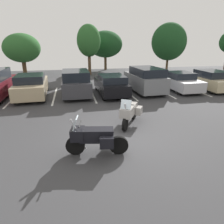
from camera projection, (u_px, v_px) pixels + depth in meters
ground at (122, 140)px, 8.05m from camera, size 44.00×44.00×0.10m
motorcycle_touring at (94, 137)px, 6.73m from camera, size 2.10×1.04×1.35m
motorcycle_second at (130, 112)px, 9.13m from camera, size 1.34×1.86×1.37m
parking_stripes at (92, 94)px, 15.00m from camera, size 21.75×5.18×0.01m
car_tan at (32, 86)px, 13.95m from camera, size 2.16×4.83×1.57m
car_charcoal at (76, 83)px, 14.39m from camera, size 1.94×4.48×1.78m
car_black at (111, 84)px, 14.64m from camera, size 1.92×4.58×1.44m
car_grey at (145, 80)px, 15.23m from camera, size 2.16×4.42×1.87m
car_silver at (179, 81)px, 15.97m from camera, size 1.85×4.54×1.43m
car_champagne at (209, 80)px, 16.32m from camera, size 1.94×4.77×1.52m
tree_right at (169, 42)px, 24.68m from camera, size 4.19×4.19×5.87m
tree_center_right at (89, 41)px, 22.53m from camera, size 2.64×2.64×5.52m
tree_left at (22, 48)px, 21.95m from camera, size 3.92×3.92×4.55m
tree_far_right at (105, 44)px, 26.85m from camera, size 4.54×4.54×5.06m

